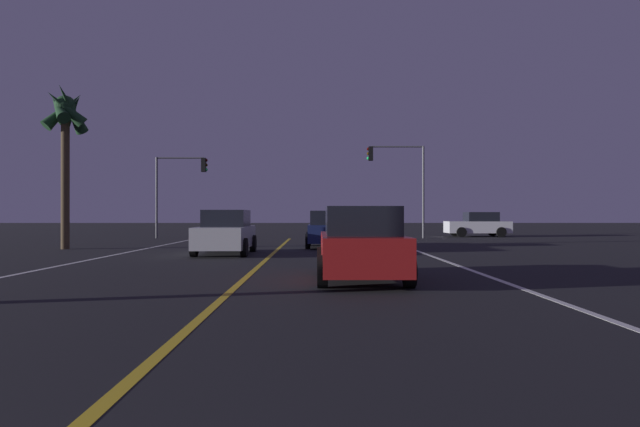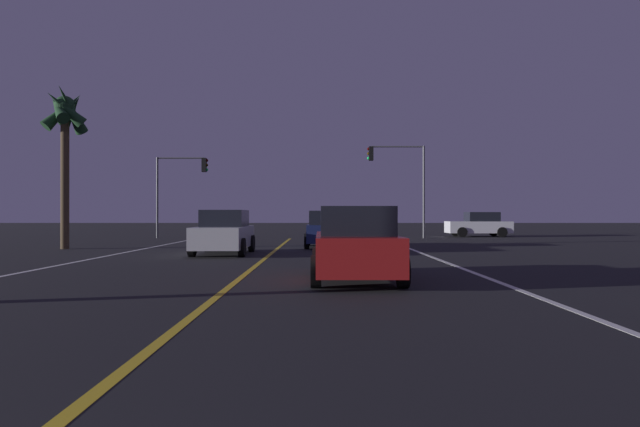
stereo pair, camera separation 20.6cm
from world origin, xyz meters
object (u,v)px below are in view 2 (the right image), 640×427
(car_ahead_far, at_px, (326,230))
(car_lead_same_lane, at_px, (355,245))
(car_oncoming, at_px, (224,233))
(traffic_light_near_left, at_px, (182,178))
(palm_tree_left_mid, at_px, (65,121))
(traffic_light_near_right, at_px, (397,170))
(car_crossing_side, at_px, (479,225))

(car_ahead_far, height_order, car_lead_same_lane, same)
(car_oncoming, bearing_deg, car_ahead_far, 137.54)
(traffic_light_near_left, height_order, palm_tree_left_mid, palm_tree_left_mid)
(traffic_light_near_right, height_order, palm_tree_left_mid, palm_tree_left_mid)
(traffic_light_near_left, bearing_deg, car_crossing_side, 7.07)
(traffic_light_near_right, bearing_deg, car_lead_same_lane, 79.29)
(car_lead_same_lane, distance_m, traffic_light_near_right, 22.83)
(car_crossing_side, distance_m, traffic_light_near_right, 7.44)
(car_crossing_side, height_order, car_lead_same_lane, same)
(car_ahead_far, height_order, car_oncoming, same)
(car_crossing_side, height_order, traffic_light_near_left, traffic_light_near_left)
(car_ahead_far, height_order, traffic_light_near_right, traffic_light_near_right)
(car_ahead_far, distance_m, car_oncoming, 5.95)
(car_crossing_side, bearing_deg, car_oncoming, 47.99)
(traffic_light_near_right, xyz_separation_m, palm_tree_left_mid, (-16.30, -10.85, 1.24))
(car_lead_same_lane, height_order, traffic_light_near_right, traffic_light_near_right)
(traffic_light_near_right, xyz_separation_m, traffic_light_near_left, (-13.92, 0.00, -0.52))
(palm_tree_left_mid, bearing_deg, car_oncoming, -21.82)
(traffic_light_near_left, xyz_separation_m, palm_tree_left_mid, (-2.37, -10.85, 1.76))
(car_crossing_side, xyz_separation_m, car_lead_same_lane, (-10.21, -24.62, 0.00))
(car_ahead_far, distance_m, car_lead_same_lane, 12.67)
(car_lead_same_lane, relative_size, palm_tree_left_mid, 0.59)
(car_ahead_far, distance_m, palm_tree_left_mid, 12.64)
(car_ahead_far, xyz_separation_m, car_oncoming, (-4.02, -4.39, 0.00))
(car_ahead_far, relative_size, palm_tree_left_mid, 0.59)
(car_ahead_far, xyz_separation_m, traffic_light_near_left, (-9.22, 9.49, 3.09))
(car_oncoming, xyz_separation_m, car_lead_same_lane, (4.52, -8.27, 0.00))
(car_oncoming, height_order, traffic_light_near_right, traffic_light_near_right)
(car_lead_same_lane, distance_m, palm_tree_left_mid, 17.26)
(car_ahead_far, xyz_separation_m, car_crossing_side, (10.71, 11.97, 0.00))
(car_ahead_far, bearing_deg, palm_tree_left_mid, 96.65)
(car_ahead_far, height_order, car_crossing_side, same)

